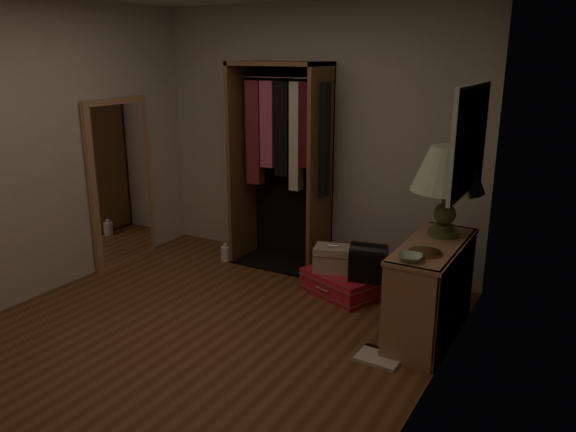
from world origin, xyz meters
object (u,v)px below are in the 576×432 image
(floor_mirror, at_px, (121,183))
(white_jug, at_px, (226,253))
(console_bookshelf, at_px, (432,286))
(open_wardrobe, at_px, (285,150))
(black_bag, at_px, (368,261))
(pink_suitcase, at_px, (342,283))
(train_case, at_px, (333,258))
(table_lamp, at_px, (448,171))

(floor_mirror, height_order, white_jug, floor_mirror)
(console_bookshelf, xyz_separation_m, open_wardrobe, (-1.75, 0.74, 0.81))
(white_jug, bearing_deg, black_bag, -6.96)
(pink_suitcase, bearing_deg, train_case, -153.98)
(open_wardrobe, relative_size, black_bag, 5.94)
(pink_suitcase, relative_size, black_bag, 2.35)
(pink_suitcase, xyz_separation_m, white_jug, (-1.43, 0.15, -0.02))
(black_bag, bearing_deg, white_jug, 162.56)
(console_bookshelf, height_order, black_bag, console_bookshelf)
(open_wardrobe, height_order, table_lamp, open_wardrobe)
(console_bookshelf, height_order, train_case, console_bookshelf)
(open_wardrobe, distance_m, floor_mirror, 1.71)
(console_bookshelf, relative_size, black_bag, 3.25)
(console_bookshelf, bearing_deg, white_jug, 168.00)
(train_case, height_order, black_bag, black_bag)
(open_wardrobe, distance_m, white_jug, 1.29)
(train_case, bearing_deg, white_jug, 157.59)
(open_wardrobe, xyz_separation_m, white_jug, (-0.58, -0.24, -1.12))
(train_case, distance_m, white_jug, 1.37)
(floor_mirror, height_order, train_case, floor_mirror)
(pink_suitcase, relative_size, train_case, 2.05)
(train_case, xyz_separation_m, white_jug, (-1.33, 0.16, -0.25))
(train_case, distance_m, table_lamp, 1.38)
(console_bookshelf, bearing_deg, open_wardrobe, 157.09)
(black_bag, bearing_deg, open_wardrobe, 147.41)
(floor_mirror, bearing_deg, pink_suitcase, 9.07)
(open_wardrobe, xyz_separation_m, floor_mirror, (-1.49, -0.77, -0.35))
(pink_suitcase, xyz_separation_m, table_lamp, (0.91, -0.13, 1.16))
(open_wardrobe, xyz_separation_m, pink_suitcase, (0.84, -0.40, -1.10))
(pink_suitcase, distance_m, white_jug, 1.44)
(floor_mirror, xyz_separation_m, black_bag, (2.60, 0.32, -0.47))
(console_bookshelf, distance_m, train_case, 1.06)
(console_bookshelf, bearing_deg, black_bag, 155.71)
(white_jug, bearing_deg, train_case, -6.97)
(black_bag, bearing_deg, floor_mirror, 176.55)
(black_bag, distance_m, white_jug, 1.73)
(table_lamp, relative_size, white_jug, 3.91)
(open_wardrobe, bearing_deg, pink_suitcase, -25.24)
(black_bag, height_order, white_jug, black_bag)
(pink_suitcase, height_order, table_lamp, table_lamp)
(open_wardrobe, relative_size, pink_suitcase, 2.53)
(open_wardrobe, bearing_deg, train_case, -28.48)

